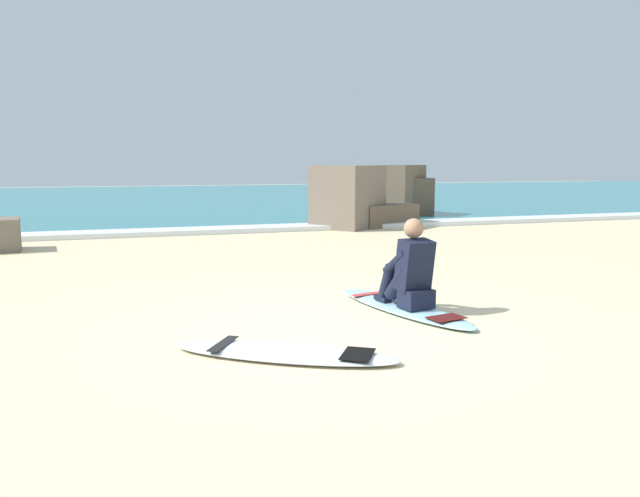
% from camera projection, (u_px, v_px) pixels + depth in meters
% --- Properties ---
extents(ground_plane, '(80.00, 80.00, 0.00)m').
position_uv_depth(ground_plane, '(324.00, 331.00, 5.99)').
color(ground_plane, beige).
extents(sea, '(80.00, 28.00, 0.10)m').
position_uv_depth(sea, '(154.00, 199.00, 27.13)').
color(sea, teal).
rests_on(sea, ground).
extents(breaking_foam, '(80.00, 0.90, 0.11)m').
position_uv_depth(breaking_foam, '(197.00, 231.00, 14.28)').
color(breaking_foam, white).
rests_on(breaking_foam, ground).
extents(surfboard_main, '(0.95, 2.27, 0.08)m').
position_uv_depth(surfboard_main, '(403.00, 307.00, 6.80)').
color(surfboard_main, '#9ED1E5').
rests_on(surfboard_main, ground).
extents(surfer_seated, '(0.44, 0.74, 0.95)m').
position_uv_depth(surfer_seated, '(410.00, 273.00, 6.66)').
color(surfer_seated, black).
rests_on(surfer_seated, surfboard_main).
extents(surfboard_spare_near, '(1.91, 1.50, 0.08)m').
position_uv_depth(surfboard_spare_near, '(284.00, 353.00, 5.18)').
color(surfboard_spare_near, silver).
rests_on(surfboard_spare_near, ground).
extents(rock_outcrop_distant, '(4.22, 4.15, 1.54)m').
position_uv_depth(rock_outcrop_distant, '(381.00, 197.00, 16.80)').
color(rock_outcrop_distant, brown).
rests_on(rock_outcrop_distant, ground).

